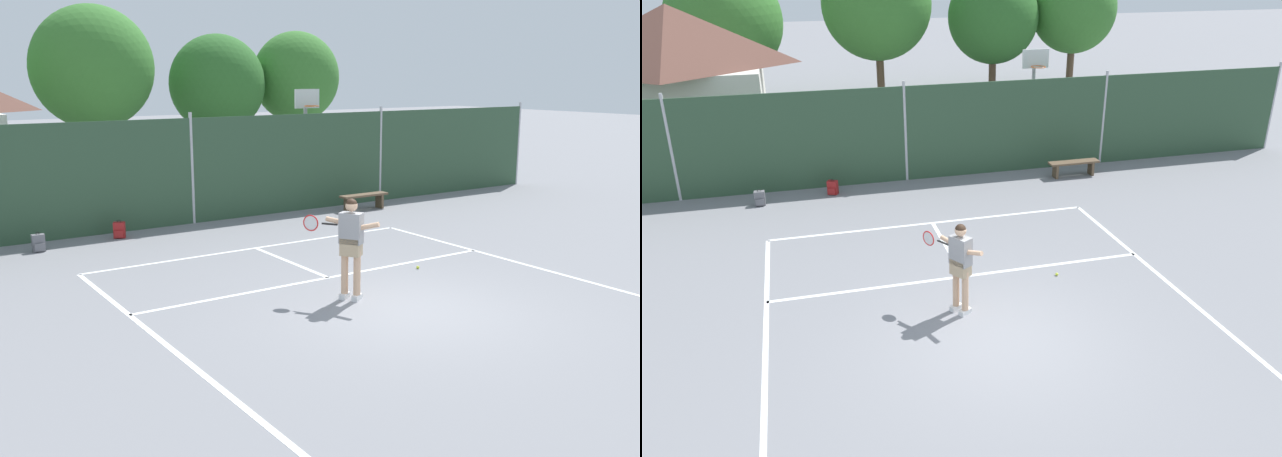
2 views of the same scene
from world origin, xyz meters
TOP-DOWN VIEW (x-y plane):
  - ground_plane at (0.00, 0.00)m, footprint 120.00×120.00m
  - court_markings at (0.00, 0.65)m, footprint 8.30×11.10m
  - chainlink_fence at (0.00, 9.00)m, footprint 26.09×0.09m
  - basketball_hoop at (4.63, 10.45)m, footprint 0.90×0.67m
  - treeline_backdrop at (0.64, 20.88)m, footprint 26.64×4.49m
  - tennis_player at (-0.46, 1.11)m, footprint 0.89×1.20m
  - tennis_ball at (1.95, 1.98)m, footprint 0.07×0.07m
  - backpack_grey at (-4.31, 7.99)m, footprint 0.29×0.25m
  - backpack_red at (-2.31, 8.33)m, footprint 0.33×0.33m
  - courtside_bench at (5.07, 7.96)m, footprint 1.60×0.36m

SIDE VIEW (x-z plane):
  - ground_plane at x=0.00m, z-range 0.00..0.00m
  - court_markings at x=0.00m, z-range 0.00..0.01m
  - tennis_ball at x=1.95m, z-range 0.00..0.07m
  - backpack_grey at x=-4.31m, z-range -0.04..0.42m
  - backpack_red at x=-2.31m, z-range -0.04..0.42m
  - courtside_bench at x=5.07m, z-range 0.12..0.60m
  - tennis_player at x=-0.46m, z-range 0.18..2.04m
  - chainlink_fence at x=0.00m, z-range -0.07..2.94m
  - basketball_hoop at x=4.63m, z-range 0.54..4.09m
  - treeline_backdrop at x=0.64m, z-range 0.48..7.26m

